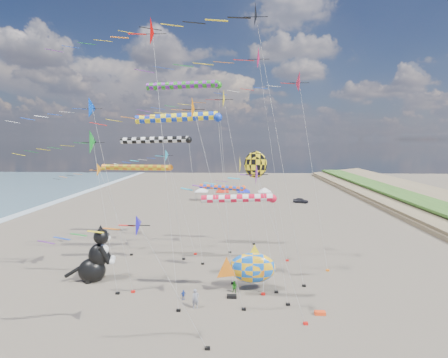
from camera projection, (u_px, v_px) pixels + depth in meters
ground at (198, 355)px, 23.77m from camera, size 260.00×260.00×0.00m
delta_kite_0 at (132, 33)px, 27.32m from camera, size 11.10×2.50×24.41m
delta_kite_1 at (89, 112)px, 31.66m from camera, size 9.86×1.99×18.40m
delta_kite_2 at (92, 172)px, 43.18m from camera, size 9.50×1.84×11.81m
delta_kite_3 at (164, 159)px, 43.26m from camera, size 9.13×1.73×13.52m
delta_kite_4 at (265, 178)px, 26.47m from camera, size 8.19×1.90×12.97m
delta_kite_5 at (128, 229)px, 23.62m from camera, size 10.50×1.67×9.80m
delta_kite_6 at (224, 103)px, 37.89m from camera, size 11.07×2.17×19.99m
delta_kite_7 at (194, 112)px, 28.25m from camera, size 11.22×2.08×18.19m
delta_kite_8 at (76, 144)px, 31.65m from camera, size 10.36×2.49×15.67m
delta_kite_9 at (238, 62)px, 39.70m from camera, size 17.86×2.69×25.03m
delta_kite_10 at (294, 83)px, 36.76m from camera, size 12.10×2.45×22.04m
delta_kite_11 at (248, 21)px, 32.15m from camera, size 16.21×2.49×27.05m
windsock_0 at (139, 168)px, 41.58m from camera, size 9.82×0.74×11.66m
windsock_1 at (158, 140)px, 39.54m from camera, size 9.39×0.76×14.94m
windsock_2 at (224, 188)px, 47.96m from camera, size 7.71×0.64×8.35m
windsock_3 at (241, 199)px, 29.96m from camera, size 7.82×0.73×9.94m
windsock_4 at (186, 86)px, 42.97m from camera, size 10.53×0.95×21.72m
windsock_5 at (182, 118)px, 33.72m from camera, size 9.61×0.86×17.15m
angelfish_kite at (254, 166)px, 34.06m from camera, size 3.74×3.02×13.47m
cat_inflatable at (94, 254)px, 36.03m from camera, size 4.68×3.18×5.77m
fish_inflatable at (252, 268)px, 33.71m from camera, size 6.06×3.01×4.57m
person_adult at (195, 299)px, 30.23m from camera, size 0.73×0.60×1.72m
child_green at (235, 287)px, 33.32m from camera, size 0.68×0.61×1.15m
child_blue at (183, 295)px, 31.92m from camera, size 0.59×0.44×0.93m
kite_bag_0 at (232, 296)px, 32.27m from camera, size 0.90×0.44×0.30m
kite_bag_1 at (262, 265)px, 40.45m from camera, size 0.90×0.44×0.30m
kite_bag_2 at (320, 313)px, 29.22m from camera, size 0.90×0.44×0.30m
tent_row at (233, 188)px, 82.92m from camera, size 19.20×4.20×3.80m
parked_car at (301, 200)px, 80.59m from camera, size 3.72×2.55×1.18m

